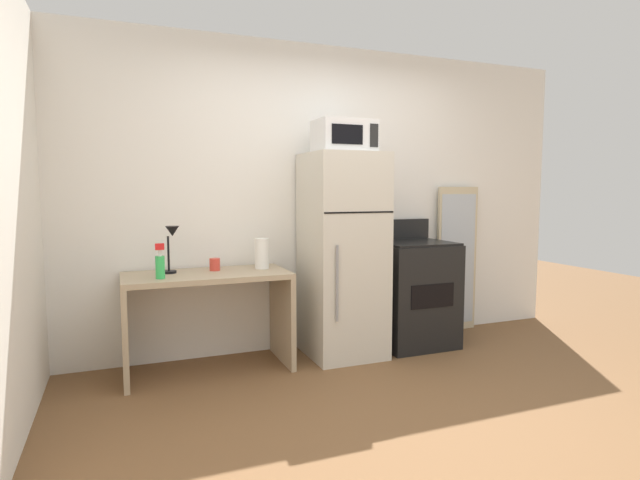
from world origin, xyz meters
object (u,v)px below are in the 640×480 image
Objects in this scene: desk_lamp at (171,241)px; oven_range at (413,293)px; leaning_mirror at (457,259)px; microwave at (344,137)px; refrigerator at (343,255)px; paper_towel_roll at (262,253)px; spray_bottle at (160,265)px; coffee_mug at (215,264)px; desk at (207,302)px.

oven_range is (2.04, -0.08, -0.52)m from desk_lamp.
desk_lamp is 2.11m from oven_range.
leaning_mirror reaches higher than oven_range.
oven_range is (0.69, 0.04, -1.33)m from microwave.
refrigerator is at bearing -168.62° from leaning_mirror.
spray_bottle is at bearing -166.33° from paper_towel_roll.
coffee_mug is at bearing -176.14° from leaning_mirror.
paper_towel_roll is (0.69, -0.02, -0.12)m from desk_lamp.
spray_bottle is 0.18× the size of leaning_mirror.
desk is at bearing -172.62° from paper_towel_roll.
paper_towel_roll is 2.53× the size of coffee_mug.
leaning_mirror is at bearing 11.38° from refrigerator.
desk is 0.87× the size of leaning_mirror.
desk is at bearing -17.93° from desk_lamp.
desk_lamp reaches higher than coffee_mug.
desk is 1.68m from microwave.
refrigerator is 0.96m from microwave.
desk_lamp is at bearing -177.86° from coffee_mug.
desk_lamp is at bearing 178.25° from paper_towel_roll.
paper_towel_roll is 0.96× the size of spray_bottle.
desk_lamp is 0.37m from coffee_mug.
desk is 0.53m from desk_lamp.
refrigerator is 1.37m from leaning_mirror.
refrigerator is at bearing -1.00° from desk.
refrigerator is 1.51× the size of oven_range.
desk is 2.47m from leaning_mirror.
spray_bottle is 1.45m from refrigerator.
spray_bottle is 0.15× the size of refrigerator.
coffee_mug is at bearing 174.87° from paper_towel_roll.
refrigerator reaches higher than desk.
refrigerator is (1.03, -0.11, 0.04)m from coffee_mug.
refrigerator reaches higher than spray_bottle.
oven_range is (1.35, -0.06, -0.40)m from paper_towel_roll.
desk is 3.45× the size of desk_lamp.
desk_lamp is 0.27m from spray_bottle.
microwave is 1.76m from leaning_mirror.
refrigerator is (1.35, -0.10, -0.16)m from desk_lamp.
paper_towel_roll is 0.22× the size of oven_range.
desk_lamp is at bearing 174.96° from microwave.
desk_lamp is 1.47× the size of paper_towel_roll.
desk_lamp is 1.58m from microwave.
oven_range is (1.80, -0.00, -0.06)m from desk.
leaning_mirror is at bearing 5.84° from desk.
paper_towel_roll is 0.81m from spray_bottle.
oven_range is at bearing -0.15° from desk.
leaning_mirror reaches higher than coffee_mug.
microwave is (1.11, -0.04, 1.27)m from desk.
coffee_mug is 2.38m from leaning_mirror.
leaning_mirror is (2.00, 0.19, -0.17)m from paper_towel_roll.
paper_towel_roll is at bearing -1.75° from desk_lamp.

